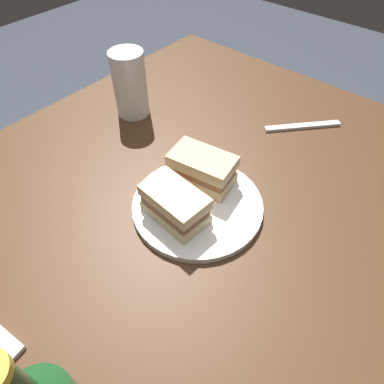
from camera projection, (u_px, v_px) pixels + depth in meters
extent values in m
plane|color=#333842|center=(188.00, 340.00, 1.21)|extent=(6.00, 6.00, 0.00)
cube|color=#422816|center=(187.00, 291.00, 0.93)|extent=(1.13, 0.94, 0.76)
cylinder|color=white|center=(199.00, 204.00, 0.64)|extent=(0.24, 0.24, 0.01)
cube|color=#CCB284|center=(203.00, 177.00, 0.66)|extent=(0.09, 0.13, 0.02)
cube|color=#8C5B3D|center=(203.00, 169.00, 0.65)|extent=(0.08, 0.12, 0.01)
cube|color=#CCB284|center=(204.00, 162.00, 0.63)|extent=(0.09, 0.13, 0.02)
cube|color=beige|center=(175.00, 212.00, 0.60)|extent=(0.08, 0.12, 0.02)
cube|color=#8C5B3D|center=(175.00, 204.00, 0.59)|extent=(0.07, 0.11, 0.02)
cube|color=beige|center=(175.00, 197.00, 0.57)|extent=(0.08, 0.12, 0.02)
cube|color=gold|center=(184.00, 192.00, 0.64)|extent=(0.03, 0.04, 0.01)
cube|color=#AD702D|center=(192.00, 184.00, 0.65)|extent=(0.05, 0.04, 0.02)
cube|color=#AD702D|center=(176.00, 186.00, 0.65)|extent=(0.03, 0.05, 0.02)
cube|color=#B77F33|center=(157.00, 197.00, 0.63)|extent=(0.04, 0.03, 0.02)
cube|color=gold|center=(165.00, 205.00, 0.62)|extent=(0.02, 0.04, 0.02)
cube|color=#AD702D|center=(176.00, 195.00, 0.63)|extent=(0.05, 0.06, 0.02)
cylinder|color=white|center=(130.00, 84.00, 0.79)|extent=(0.08, 0.08, 0.15)
cylinder|color=#C67014|center=(132.00, 101.00, 0.82)|extent=(0.07, 0.07, 0.06)
cube|color=silver|center=(302.00, 126.00, 0.80)|extent=(0.14, 0.13, 0.01)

